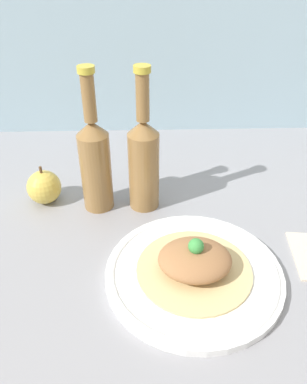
{
  "coord_description": "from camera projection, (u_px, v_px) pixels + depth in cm",
  "views": [
    {
      "loc": [
        -0.6,
        -50.59,
        47.69
      ],
      "look_at": [
        1.12,
        3.98,
        10.32
      ],
      "focal_mm": 35.0,
      "sensor_mm": 36.0,
      "label": 1
    }
  ],
  "objects": [
    {
      "name": "plated_food",
      "position": [
        195.0,
        261.0,
        0.62
      ],
      "size": [
        19.36,
        19.36,
        6.76
      ],
      "color": "#D6BC7F",
      "rests_on": "plate"
    },
    {
      "name": "apple",
      "position": [
        44.0,
        187.0,
        0.8
      ],
      "size": [
        7.24,
        7.24,
        8.62
      ],
      "color": "gold",
      "rests_on": "ground_plane"
    },
    {
      "name": "cider_bottle_left",
      "position": [
        95.0,
        161.0,
        0.74
      ],
      "size": [
        6.27,
        6.27,
        29.49
      ],
      "color": "olive",
      "rests_on": "ground_plane"
    },
    {
      "name": "ground_plane",
      "position": [
        148.0,
        258.0,
        0.7
      ],
      "size": [
        180.0,
        110.0,
        4.0
      ],
      "primitive_type": "cube",
      "color": "gray"
    },
    {
      "name": "plate",
      "position": [
        194.0,
        273.0,
        0.63
      ],
      "size": [
        29.83,
        29.83,
        1.69
      ],
      "color": "white",
      "rests_on": "ground_plane"
    },
    {
      "name": "cider_bottle_right",
      "position": [
        144.0,
        160.0,
        0.74
      ],
      "size": [
        6.27,
        6.27,
        29.49
      ],
      "color": "olive",
      "rests_on": "ground_plane"
    }
  ]
}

